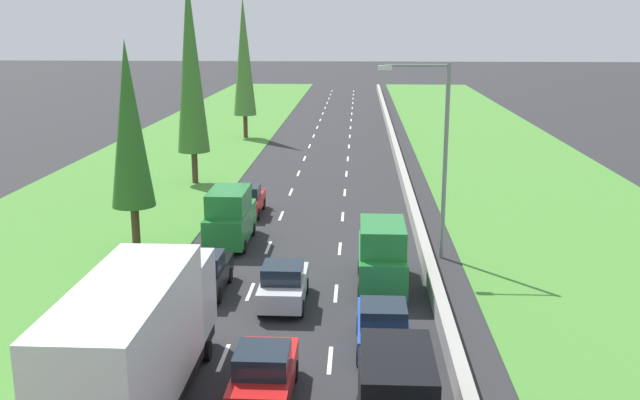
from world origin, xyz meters
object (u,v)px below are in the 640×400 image
at_px(green_van_left_lane, 230,217).
at_px(green_van_right_lane, 382,255).
at_px(black_hatchback_left_lane, 205,273).
at_px(street_light_mast, 438,147).
at_px(poplar_tree_third, 190,63).
at_px(poplar_tree_fourth, 244,57).
at_px(silver_hatchback_centre_lane, 283,284).
at_px(red_hatchback_centre_lane, 264,374).
at_px(white_box_truck_left_lane, 138,343).
at_px(poplar_tree_second, 129,125).
at_px(blue_hatchback_right_lane, 383,327).
at_px(red_hatchback_left_lane, 247,200).

height_order(green_van_left_lane, green_van_right_lane, same).
height_order(black_hatchback_left_lane, street_light_mast, street_light_mast).
xyz_separation_m(black_hatchback_left_lane, green_van_right_lane, (7.18, 0.94, 0.56)).
distance_m(green_van_left_lane, poplar_tree_third, 16.11).
bearing_deg(poplar_tree_fourth, silver_hatchback_centre_lane, -79.29).
bearing_deg(red_hatchback_centre_lane, green_van_left_lane, 103.42).
bearing_deg(white_box_truck_left_lane, silver_hatchback_centre_lane, 69.60).
bearing_deg(green_van_left_lane, red_hatchback_centre_lane, -76.58).
xyz_separation_m(white_box_truck_left_lane, green_van_right_lane, (6.97, 10.45, -0.78)).
distance_m(white_box_truck_left_lane, poplar_tree_second, 16.18).
height_order(blue_hatchback_right_lane, red_hatchback_left_lane, same).
distance_m(green_van_left_lane, silver_hatchback_centre_lane, 8.54).
height_order(green_van_right_lane, red_hatchback_left_lane, green_van_right_lane).
bearing_deg(poplar_tree_third, black_hatchback_left_lane, -76.39).
bearing_deg(black_hatchback_left_lane, white_box_truck_left_lane, -88.75).
relative_size(silver_hatchback_centre_lane, blue_hatchback_right_lane, 1.00).
bearing_deg(red_hatchback_left_lane, street_light_mast, -36.58).
bearing_deg(street_light_mast, poplar_tree_fourth, 111.92).
bearing_deg(silver_hatchback_centre_lane, green_van_left_lane, 113.78).
height_order(green_van_left_lane, silver_hatchback_centre_lane, green_van_left_lane).
relative_size(red_hatchback_centre_lane, poplar_tree_fourth, 0.30).
xyz_separation_m(green_van_left_lane, poplar_tree_third, (-4.85, 13.84, 6.68)).
bearing_deg(poplar_tree_fourth, street_light_mast, -68.08).
xyz_separation_m(blue_hatchback_right_lane, green_van_right_lane, (0.14, 5.90, 0.56)).
relative_size(red_hatchback_left_lane, poplar_tree_fourth, 0.30).
height_order(green_van_right_lane, poplar_tree_third, poplar_tree_third).
bearing_deg(street_light_mast, red_hatchback_centre_lane, -114.66).
distance_m(green_van_right_lane, poplar_tree_fourth, 41.92).
distance_m(black_hatchback_left_lane, blue_hatchback_right_lane, 8.61).
bearing_deg(poplar_tree_fourth, red_hatchback_centre_lane, -80.65).
relative_size(black_hatchback_left_lane, poplar_tree_third, 0.28).
xyz_separation_m(red_hatchback_left_lane, poplar_tree_fourth, (-4.42, 28.26, 6.78)).
xyz_separation_m(black_hatchback_left_lane, poplar_tree_third, (-4.96, 20.51, 7.24)).
bearing_deg(red_hatchback_centre_lane, poplar_tree_fourth, 99.35).
relative_size(black_hatchback_left_lane, red_hatchback_left_lane, 1.00).
bearing_deg(poplar_tree_second, green_van_left_lane, 15.21).
bearing_deg(street_light_mast, red_hatchback_left_lane, 143.42).
height_order(green_van_left_lane, street_light_mast, street_light_mast).
distance_m(black_hatchback_left_lane, poplar_tree_third, 22.31).
relative_size(red_hatchback_centre_lane, silver_hatchback_centre_lane, 1.00).
bearing_deg(silver_hatchback_centre_lane, red_hatchback_centre_lane, -88.56).
height_order(poplar_tree_second, street_light_mast, poplar_tree_second).
xyz_separation_m(black_hatchback_left_lane, green_van_left_lane, (-0.11, 6.67, 0.56)).
bearing_deg(white_box_truck_left_lane, poplar_tree_fourth, 95.46).
xyz_separation_m(green_van_right_lane, poplar_tree_third, (-12.14, 19.57, 6.68)).
xyz_separation_m(blue_hatchback_right_lane, red_hatchback_left_lane, (-7.21, 17.38, 0.00)).
bearing_deg(silver_hatchback_centre_lane, green_van_right_lane, 28.22).
bearing_deg(red_hatchback_left_lane, poplar_tree_fourth, 98.89).
distance_m(red_hatchback_centre_lane, green_van_right_lane, 10.15).
relative_size(black_hatchback_left_lane, green_van_left_lane, 0.80).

